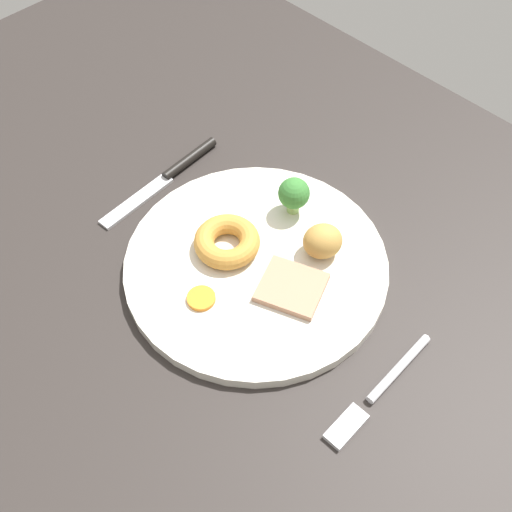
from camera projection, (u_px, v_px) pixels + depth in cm
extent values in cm
cube|color=#2B2623|center=(236.00, 272.00, 73.48)|extent=(120.00, 84.00, 3.60)
cylinder|color=silver|center=(256.00, 265.00, 70.91)|extent=(28.88, 28.88, 1.40)
cube|color=tan|center=(292.00, 287.00, 67.80)|extent=(8.34, 8.04, 0.80)
torus|color=#C68938|center=(230.00, 239.00, 70.78)|extent=(7.30, 7.30, 2.26)
ellipsoid|color=#BC8C42|center=(323.00, 241.00, 69.60)|extent=(5.54, 5.70, 3.87)
cylinder|color=orange|center=(201.00, 298.00, 67.15)|extent=(3.02, 3.02, 0.50)
cylinder|color=#8CB766|center=(292.00, 205.00, 74.26)|extent=(1.42, 1.42, 1.63)
sphere|color=#387A33|center=(293.00, 193.00, 72.60)|extent=(3.62, 3.62, 3.62)
cylinder|color=silver|center=(399.00, 368.00, 63.59)|extent=(1.19, 9.52, 0.90)
cube|color=silver|center=(346.00, 427.00, 60.10)|extent=(2.13, 4.56, 0.60)
cylinder|color=black|center=(190.00, 159.00, 81.12)|extent=(1.78, 8.56, 1.20)
cube|color=silver|center=(137.00, 201.00, 77.36)|extent=(2.41, 10.59, 0.40)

